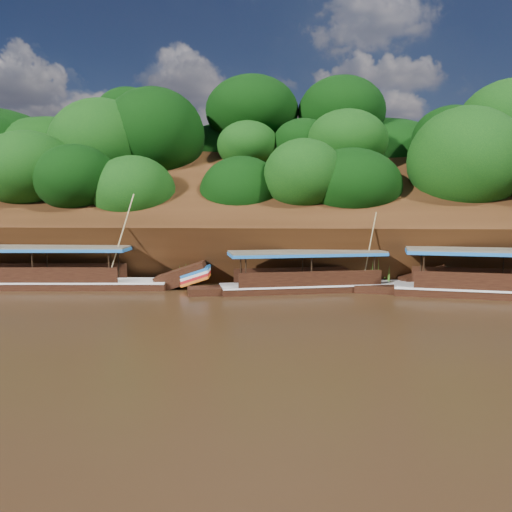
# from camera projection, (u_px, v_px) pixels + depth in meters

# --- Properties ---
(ground) EXTENTS (160.00, 160.00, 0.00)m
(ground) POSITION_uv_depth(u_px,v_px,m) (270.00, 319.00, 22.49)
(ground) COLOR black
(ground) RESTS_ON ground
(riverbank) EXTENTS (120.00, 30.06, 19.40)m
(riverbank) POSITION_uv_depth(u_px,v_px,m) (284.00, 242.00, 44.84)
(riverbank) COLOR black
(riverbank) RESTS_ON ground
(boat_1) EXTENTS (14.01, 5.45, 5.19)m
(boat_1) POSITION_uv_depth(u_px,v_px,m) (330.00, 282.00, 30.08)
(boat_1) COLOR black
(boat_1) RESTS_ON ground
(boat_2) EXTENTS (16.76, 3.66, 6.33)m
(boat_2) POSITION_uv_depth(u_px,v_px,m) (68.00, 279.00, 30.93)
(boat_2) COLOR black
(boat_2) RESTS_ON ground
(reeds) EXTENTS (50.27, 2.52, 1.87)m
(reeds) POSITION_uv_depth(u_px,v_px,m) (234.00, 272.00, 32.04)
(reeds) COLOR #3A701C
(reeds) RESTS_ON ground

